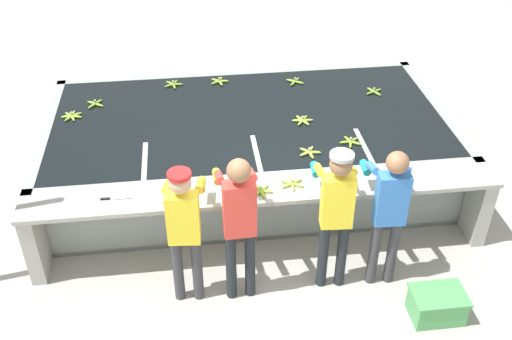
% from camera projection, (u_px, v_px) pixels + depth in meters
% --- Properties ---
extents(ground_plane, '(80.00, 80.00, 0.00)m').
position_uv_depth(ground_plane, '(267.00, 266.00, 6.81)').
color(ground_plane, '#A3A099').
rests_on(ground_plane, ground).
extents(wash_tank, '(5.23, 2.77, 0.92)m').
position_uv_depth(wash_tank, '(248.00, 147.00, 8.04)').
color(wash_tank, gray).
rests_on(wash_tank, ground).
extents(work_ledge, '(5.23, 0.45, 0.92)m').
position_uv_depth(work_ledge, '(265.00, 208.00, 6.61)').
color(work_ledge, '#9E9E99').
rests_on(work_ledge, ground).
extents(worker_0, '(0.45, 0.73, 1.63)m').
position_uv_depth(worker_0, '(184.00, 224.00, 5.90)').
color(worker_0, '#38383D').
rests_on(worker_0, ground).
extents(worker_1, '(0.42, 0.73, 1.74)m').
position_uv_depth(worker_1, '(239.00, 216.00, 5.89)').
color(worker_1, '#1E2328').
rests_on(worker_1, ground).
extents(worker_2, '(0.44, 0.73, 1.70)m').
position_uv_depth(worker_2, '(336.00, 207.00, 6.03)').
color(worker_2, '#1E2328').
rests_on(worker_2, ground).
extents(worker_3, '(0.43, 0.72, 1.68)m').
position_uv_depth(worker_3, '(389.00, 206.00, 6.09)').
color(worker_3, '#38383D').
rests_on(worker_3, ground).
extents(banana_bunch_floating_0, '(0.25, 0.25, 0.08)m').
position_uv_depth(banana_bunch_floating_0, '(295.00, 81.00, 8.59)').
color(banana_bunch_floating_0, '#7FAD33').
rests_on(banana_bunch_floating_0, wash_tank).
extents(banana_bunch_floating_1, '(0.27, 0.27, 0.08)m').
position_uv_depth(banana_bunch_floating_1, '(374.00, 91.00, 8.33)').
color(banana_bunch_floating_1, '#75A333').
rests_on(banana_bunch_floating_1, wash_tank).
extents(banana_bunch_floating_2, '(0.27, 0.27, 0.08)m').
position_uv_depth(banana_bunch_floating_2, '(309.00, 152.00, 7.06)').
color(banana_bunch_floating_2, '#9EC642').
rests_on(banana_bunch_floating_2, wash_tank).
extents(banana_bunch_floating_3, '(0.28, 0.27, 0.08)m').
position_uv_depth(banana_bunch_floating_3, '(302.00, 120.00, 7.68)').
color(banana_bunch_floating_3, '#93BC3D').
rests_on(banana_bunch_floating_3, wash_tank).
extents(banana_bunch_floating_4, '(0.28, 0.28, 0.08)m').
position_uv_depth(banana_bunch_floating_4, '(72.00, 116.00, 7.77)').
color(banana_bunch_floating_4, '#93BC3D').
rests_on(banana_bunch_floating_4, wash_tank).
extents(banana_bunch_floating_5, '(0.27, 0.27, 0.08)m').
position_uv_depth(banana_bunch_floating_5, '(173.00, 84.00, 8.52)').
color(banana_bunch_floating_5, '#75A333').
rests_on(banana_bunch_floating_5, wash_tank).
extents(banana_bunch_floating_6, '(0.27, 0.28, 0.08)m').
position_uv_depth(banana_bunch_floating_6, '(219.00, 81.00, 8.60)').
color(banana_bunch_floating_6, '#8CB738').
rests_on(banana_bunch_floating_6, wash_tank).
extents(banana_bunch_floating_7, '(0.25, 0.25, 0.08)m').
position_uv_depth(banana_bunch_floating_7, '(95.00, 104.00, 8.04)').
color(banana_bunch_floating_7, '#7FAD33').
rests_on(banana_bunch_floating_7, wash_tank).
extents(banana_bunch_floating_8, '(0.27, 0.28, 0.08)m').
position_uv_depth(banana_bunch_floating_8, '(351.00, 142.00, 7.25)').
color(banana_bunch_floating_8, '#7FAD33').
rests_on(banana_bunch_floating_8, wash_tank).
extents(banana_bunch_ledge_0, '(0.26, 0.28, 0.08)m').
position_uv_depth(banana_bunch_ledge_0, '(292.00, 183.00, 6.54)').
color(banana_bunch_ledge_0, '#93BC3D').
rests_on(banana_bunch_ledge_0, work_ledge).
extents(banana_bunch_ledge_1, '(0.28, 0.28, 0.08)m').
position_uv_depth(banana_bunch_ledge_1, '(261.00, 191.00, 6.43)').
color(banana_bunch_ledge_1, '#8CB738').
rests_on(banana_bunch_ledge_1, work_ledge).
extents(knife_0, '(0.35, 0.03, 0.02)m').
position_uv_depth(knife_0, '(112.00, 198.00, 6.33)').
color(knife_0, silver).
rests_on(knife_0, work_ledge).
extents(knife_1, '(0.21, 0.31, 0.02)m').
position_uv_depth(knife_1, '(407.00, 175.00, 6.69)').
color(knife_1, silver).
rests_on(knife_1, work_ledge).
extents(crate, '(0.55, 0.39, 0.32)m').
position_uv_depth(crate, '(437.00, 305.00, 6.12)').
color(crate, '#4C9E56').
rests_on(crate, ground).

